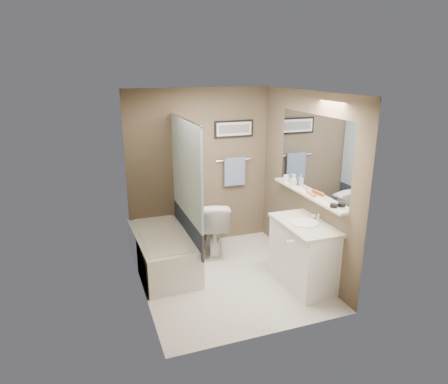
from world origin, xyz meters
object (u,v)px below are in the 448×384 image
object	(u,v)px
bathtub	(163,251)
hair_brush_front	(311,193)
candle_bowl_near	(334,206)
toilet	(213,226)
soap_bottle	(293,180)
vanity	(304,255)
glass_jar	(286,178)

from	to	relation	value
bathtub	hair_brush_front	world-z (taller)	hair_brush_front
candle_bowl_near	bathtub	bearing A→B (deg)	143.80
toilet	hair_brush_front	bearing A→B (deg)	146.42
toilet	bathtub	bearing A→B (deg)	32.42
toilet	soap_bottle	distance (m)	1.39
vanity	candle_bowl_near	distance (m)	0.81
bathtub	toilet	world-z (taller)	toilet
candle_bowl_near	hair_brush_front	world-z (taller)	hair_brush_front
bathtub	glass_jar	world-z (taller)	glass_jar
hair_brush_front	soap_bottle	xyz separation A→B (m)	(0.00, 0.46, 0.05)
glass_jar	soap_bottle	xyz separation A→B (m)	(0.00, -0.20, 0.02)
vanity	bathtub	bearing A→B (deg)	144.00
toilet	vanity	distance (m)	1.51
soap_bottle	hair_brush_front	bearing A→B (deg)	-90.00
toilet	candle_bowl_near	size ratio (longest dim) A/B	9.05
glass_jar	soap_bottle	distance (m)	0.20
bathtub	hair_brush_front	distance (m)	2.15
hair_brush_front	bathtub	bearing A→B (deg)	155.61
glass_jar	vanity	bearing A→B (deg)	-101.89
bathtub	vanity	distance (m)	1.91
bathtub	soap_bottle	size ratio (longest dim) A/B	10.32
glass_jar	soap_bottle	world-z (taller)	soap_bottle
vanity	toilet	bearing A→B (deg)	117.88
vanity	glass_jar	distance (m)	1.18
candle_bowl_near	soap_bottle	world-z (taller)	soap_bottle
glass_jar	bathtub	bearing A→B (deg)	175.11
hair_brush_front	glass_jar	size ratio (longest dim) A/B	2.20
candle_bowl_near	soap_bottle	xyz separation A→B (m)	(0.00, 0.95, 0.05)
glass_jar	toilet	bearing A→B (deg)	156.61
bathtub	glass_jar	size ratio (longest dim) A/B	15.00
toilet	glass_jar	distance (m)	1.30
hair_brush_front	toilet	bearing A→B (deg)	131.96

